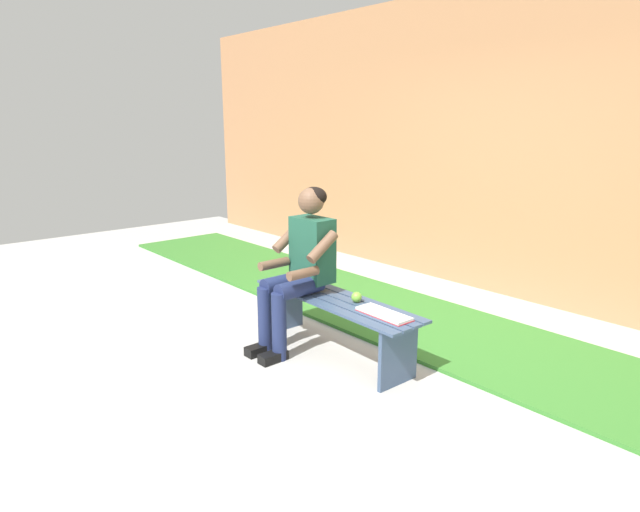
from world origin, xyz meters
The scene contains 7 objects.
ground_plane centered at (0.92, 1.00, -0.02)m, with size 10.00×7.00×0.04m, color #B2B2AD.
grass_strip centered at (0.00, -0.98, 0.01)m, with size 9.00×1.26×0.03m, color #387A2D.
brick_wall centered at (0.50, -2.40, 1.52)m, with size 9.50×0.24×3.04m, color #B27A51.
bench_near centered at (0.00, 0.00, 0.34)m, with size 1.55×0.44×0.45m.
person_seated centered at (0.29, 0.10, 0.69)m, with size 0.50×0.69×1.25m.
apple centered at (-0.17, -0.05, 0.49)m, with size 0.08×0.08×0.08m, color #72B738.
book_open centered at (-0.49, 0.00, 0.46)m, with size 0.42×0.17×0.02m.
Camera 1 is at (-2.81, 2.60, 1.74)m, focal length 30.17 mm.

